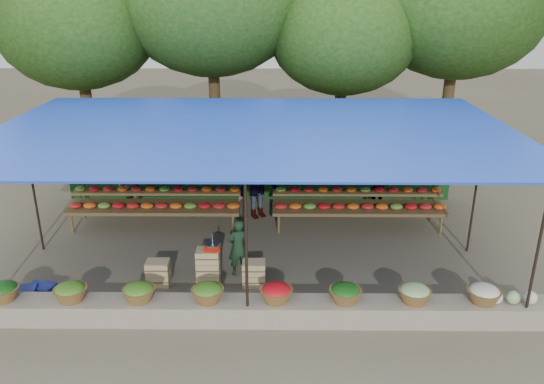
{
  "coord_description": "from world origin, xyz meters",
  "views": [
    {
      "loc": [
        0.5,
        -10.74,
        5.49
      ],
      "look_at": [
        0.4,
        0.2,
        1.33
      ],
      "focal_mm": 35.0,
      "sensor_mm": 36.0,
      "label": 1
    }
  ],
  "objects_px": {
    "vendor_seated": "(238,247)",
    "blue_crate_back": "(42,292)",
    "blue_crate_front": "(21,297)",
    "crate_counter": "(207,271)",
    "weighing_scale": "(213,246)"
  },
  "relations": [
    {
      "from": "vendor_seated",
      "to": "blue_crate_back",
      "type": "xyz_separation_m",
      "value": [
        -3.68,
        -0.98,
        -0.47
      ]
    },
    {
      "from": "crate_counter",
      "to": "blue_crate_back",
      "type": "distance_m",
      "value": 3.13
    },
    {
      "from": "crate_counter",
      "to": "vendor_seated",
      "type": "distance_m",
      "value": 0.79
    },
    {
      "from": "weighing_scale",
      "to": "vendor_seated",
      "type": "bearing_deg",
      "value": 42.46
    },
    {
      "from": "weighing_scale",
      "to": "blue_crate_back",
      "type": "relative_size",
      "value": 0.72
    },
    {
      "from": "vendor_seated",
      "to": "blue_crate_front",
      "type": "bearing_deg",
      "value": -4.55
    },
    {
      "from": "weighing_scale",
      "to": "blue_crate_front",
      "type": "bearing_deg",
      "value": -167.88
    },
    {
      "from": "blue_crate_back",
      "to": "blue_crate_front",
      "type": "bearing_deg",
      "value": -134.81
    },
    {
      "from": "weighing_scale",
      "to": "vendor_seated",
      "type": "relative_size",
      "value": 0.29
    },
    {
      "from": "vendor_seated",
      "to": "blue_crate_back",
      "type": "height_order",
      "value": "vendor_seated"
    },
    {
      "from": "crate_counter",
      "to": "blue_crate_front",
      "type": "xyz_separation_m",
      "value": [
        -3.37,
        -0.75,
        -0.15
      ]
    },
    {
      "from": "crate_counter",
      "to": "blue_crate_front",
      "type": "bearing_deg",
      "value": -167.41
    },
    {
      "from": "weighing_scale",
      "to": "blue_crate_back",
      "type": "height_order",
      "value": "weighing_scale"
    },
    {
      "from": "crate_counter",
      "to": "vendor_seated",
      "type": "relative_size",
      "value": 1.93
    },
    {
      "from": "crate_counter",
      "to": "blue_crate_back",
      "type": "height_order",
      "value": "crate_counter"
    }
  ]
}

